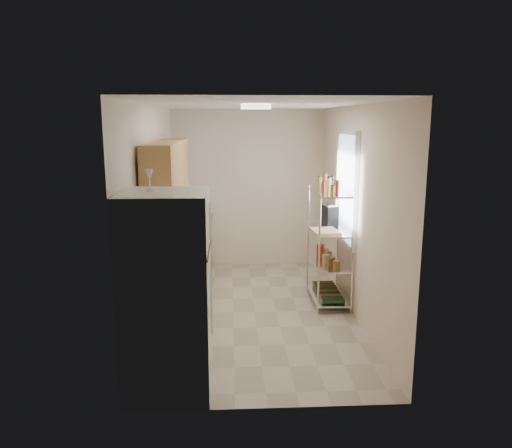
{
  "coord_description": "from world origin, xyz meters",
  "views": [
    {
      "loc": [
        -0.3,
        -6.05,
        2.41
      ],
      "look_at": [
        0.03,
        0.25,
        1.11
      ],
      "focal_mm": 35.0,
      "sensor_mm": 36.0,
      "label": 1
    }
  ],
  "objects_px": {
    "cutting_board": "(325,231)",
    "refrigerator": "(167,295)",
    "rice_cooker": "(185,229)",
    "espresso_machine": "(330,214)",
    "frying_pan_large": "(180,227)"
  },
  "relations": [
    {
      "from": "rice_cooker",
      "to": "espresso_machine",
      "type": "height_order",
      "value": "espresso_machine"
    },
    {
      "from": "refrigerator",
      "to": "espresso_machine",
      "type": "relative_size",
      "value": 6.43
    },
    {
      "from": "espresso_machine",
      "to": "refrigerator",
      "type": "bearing_deg",
      "value": -140.95
    },
    {
      "from": "frying_pan_large",
      "to": "espresso_machine",
      "type": "relative_size",
      "value": 0.95
    },
    {
      "from": "rice_cooker",
      "to": "espresso_machine",
      "type": "distance_m",
      "value": 1.98
    },
    {
      "from": "refrigerator",
      "to": "cutting_board",
      "type": "relative_size",
      "value": 4.41
    },
    {
      "from": "rice_cooker",
      "to": "refrigerator",
      "type": "bearing_deg",
      "value": -89.37
    },
    {
      "from": "cutting_board",
      "to": "refrigerator",
      "type": "bearing_deg",
      "value": -131.91
    },
    {
      "from": "cutting_board",
      "to": "rice_cooker",
      "type": "bearing_deg",
      "value": 171.98
    },
    {
      "from": "refrigerator",
      "to": "frying_pan_large",
      "type": "xyz_separation_m",
      "value": [
        -0.15,
        2.83,
        0.01
      ]
    },
    {
      "from": "rice_cooker",
      "to": "cutting_board",
      "type": "height_order",
      "value": "rice_cooker"
    },
    {
      "from": "frying_pan_large",
      "to": "refrigerator",
      "type": "bearing_deg",
      "value": -98.95
    },
    {
      "from": "refrigerator",
      "to": "espresso_machine",
      "type": "height_order",
      "value": "refrigerator"
    },
    {
      "from": "frying_pan_large",
      "to": "cutting_board",
      "type": "distance_m",
      "value": 2.11
    },
    {
      "from": "refrigerator",
      "to": "frying_pan_large",
      "type": "distance_m",
      "value": 2.83
    }
  ]
}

